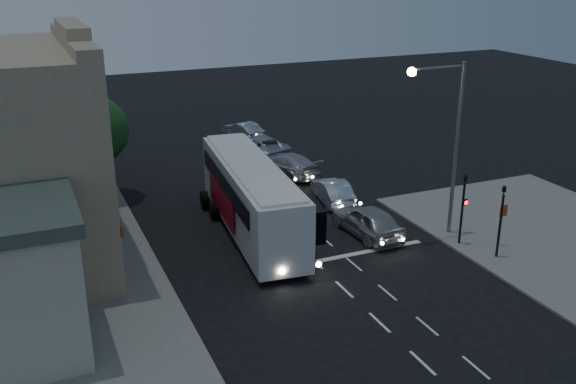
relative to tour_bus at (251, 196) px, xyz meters
name	(u,v)px	position (x,y,z in m)	size (l,w,h in m)	color
ground	(334,280)	(1.56, -6.59, -2.09)	(120.00, 120.00, 0.00)	black
sidewalk_far	(22,258)	(-11.44, 1.41, -2.03)	(12.00, 50.00, 0.12)	slate
road_markings	(327,247)	(2.84, -3.28, -2.09)	(8.00, 30.55, 0.01)	silver
tour_bus	(251,196)	(0.00, 0.00, 0.00)	(3.88, 12.83, 3.87)	white
car_suv	(368,221)	(5.49, -2.79, -1.27)	(1.95, 4.85, 1.65)	#B4B4B4
car_sedan_a	(333,191)	(6.02, 2.27, -1.37)	(1.53, 4.40, 1.45)	silver
car_sedan_b	(287,164)	(5.54, 8.09, -1.34)	(2.12, 5.22, 1.51)	silver
car_sedan_c	(258,146)	(5.33, 13.04, -1.30)	(2.63, 5.71, 1.59)	#A6ADBC
car_extra	(243,130)	(6.01, 18.04, -1.40)	(1.47, 4.21, 1.39)	#B5B6C4
traffic_signal_main	(463,201)	(9.16, -5.81, 0.33)	(0.25, 0.35, 4.10)	black
traffic_signal_side	(502,213)	(9.86, -7.79, 0.33)	(0.18, 0.15, 4.10)	black
regulatory_sign	(502,218)	(10.86, -6.82, -0.50)	(0.45, 0.12, 2.20)	slate
streetlight	(447,131)	(8.90, -4.39, 3.64)	(3.32, 0.44, 9.00)	slate
street_tree	(94,127)	(-6.65, 8.44, 2.40)	(4.00, 4.00, 6.20)	black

